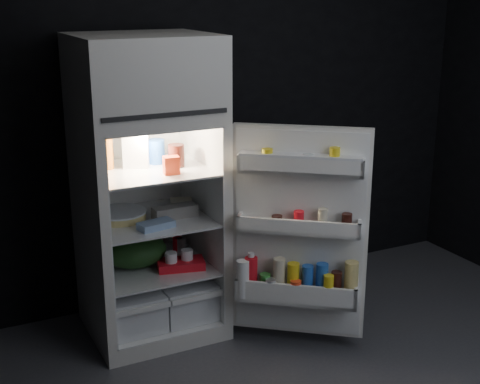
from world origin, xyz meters
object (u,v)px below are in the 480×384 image
milk_jug (136,146)px  yogurt_tray (181,264)px  refrigerator (146,179)px  fridge_door (299,239)px  egg_carton (175,212)px

milk_jug → yogurt_tray: (0.18, -0.20, -0.69)m
refrigerator → fridge_door: refrigerator is taller
milk_jug → yogurt_tray: size_ratio=0.88×
egg_carton → milk_jug: bearing=140.6°
egg_carton → yogurt_tray: bearing=-88.6°
refrigerator → milk_jug: size_ratio=7.42×
refrigerator → yogurt_tray: bearing=-49.6°
milk_jug → egg_carton: bearing=-15.9°
egg_carton → yogurt_tray: (0.00, -0.07, -0.31)m
fridge_door → egg_carton: 0.75m
milk_jug → yogurt_tray: milk_jug is taller
milk_jug → fridge_door: bearing=-20.3°
fridge_door → yogurt_tray: size_ratio=4.45×
egg_carton → refrigerator: bearing=143.3°
fridge_door → yogurt_tray: bearing=140.1°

